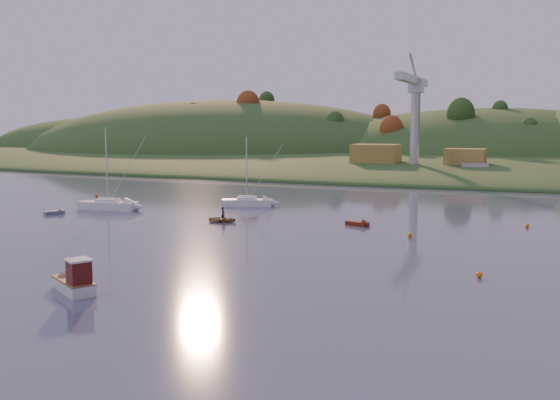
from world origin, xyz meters
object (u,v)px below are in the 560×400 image
at_px(canoe, 223,219).
at_px(grey_dinghy, 58,212).
at_px(sailboat_near, 108,205).
at_px(fishing_boat, 72,280).
at_px(red_tender, 362,224).
at_px(sailboat_far, 247,201).

xyz_separation_m(canoe, grey_dinghy, (-23.75, -2.36, -0.14)).
xyz_separation_m(sailboat_near, grey_dinghy, (-3.54, -5.86, -0.52)).
bearing_deg(fishing_boat, grey_dinghy, -15.93).
distance_m(sailboat_near, red_tender, 36.53).
bearing_deg(fishing_boat, red_tender, -76.86).
relative_size(sailboat_far, canoe, 2.87).
distance_m(fishing_boat, grey_dinghy, 41.83).
distance_m(sailboat_far, grey_dinghy, 26.11).
height_order(sailboat_near, red_tender, sailboat_near).
height_order(fishing_boat, grey_dinghy, fishing_boat).
relative_size(sailboat_near, sailboat_far, 1.14).
relative_size(fishing_boat, canoe, 1.57).
height_order(sailboat_far, red_tender, sailboat_far).
bearing_deg(grey_dinghy, red_tender, -53.44).
bearing_deg(sailboat_far, red_tender, -49.20).
xyz_separation_m(sailboat_far, canoe, (4.19, -14.94, -0.31)).
bearing_deg(fishing_boat, sailboat_near, -24.58).
xyz_separation_m(sailboat_near, canoe, (20.20, -3.51, -0.38)).
relative_size(sailboat_near, red_tender, 3.35).
bearing_deg(sailboat_far, fishing_boat, -99.55).
xyz_separation_m(sailboat_near, sailboat_far, (16.01, 11.43, -0.07)).
xyz_separation_m(fishing_boat, canoe, (-5.42, 32.33, -0.40)).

